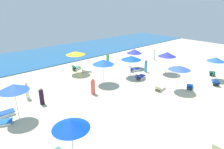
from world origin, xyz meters
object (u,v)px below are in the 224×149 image
Objects in this scene: lounge_chair_3_1 at (76,68)px; lounge_chair_7_1 at (160,87)px; umbrella_7 at (179,68)px; lounge_chair_8_0 at (4,113)px; umbrella_6 at (134,51)px; umbrella_8 at (14,87)px; beachgoer_1 at (154,55)px; umbrella_2 at (167,54)px; lounge_chair_8_1 at (0,122)px; beachgoer_2 at (27,91)px; umbrella_1 at (103,62)px; umbrella_4 at (71,124)px; umbrella_5 at (131,58)px; beachgoer_3 at (42,97)px; lounge_chair_7_0 at (190,86)px; beachgoer_4 at (93,87)px; umbrella_3 at (76,53)px; umbrella_0 at (216,59)px; lounge_chair_6_0 at (134,69)px; beachgoer_0 at (108,60)px; beachgoer_5 at (146,66)px; lounge_chair_0_0 at (212,73)px; lounge_chair_0_1 at (216,82)px; lounge_chair_5_0 at (140,77)px.

lounge_chair_3_1 is 10.97m from lounge_chair_7_1.
umbrella_7 is 15.20m from lounge_chair_8_0.
umbrella_6 is 15.41m from umbrella_8.
umbrella_2 is at bearing -107.34° from beachgoer_1.
beachgoer_2 is at bearing -23.80° from lounge_chair_8_1.
lounge_chair_8_0 is (-9.55, 0.13, -2.09)m from umbrella_1.
umbrella_5 reaches higher than umbrella_4.
beachgoer_1 reaches higher than beachgoer_2.
beachgoer_3 is (-17.98, -2.00, -0.05)m from beachgoer_1.
lounge_chair_3_1 is at bearing 131.35° from umbrella_2.
beachgoer_2 is (-12.69, 8.48, 0.49)m from lounge_chair_7_0.
umbrella_8 is at bearing 46.33° from lounge_chair_7_0.
umbrella_6 reaches higher than beachgoer_4.
umbrella_4 is at bearing 29.58° from beachgoer_3.
umbrella_4 is (-7.60, -11.65, -0.32)m from umbrella_3.
umbrella_0 is 17.70m from umbrella_4.
beachgoer_1 is at bearing 5.93° from umbrella_6.
umbrella_0 reaches higher than beachgoer_3.
umbrella_3 is 1.08× the size of umbrella_5.
lounge_chair_6_0 is at bearing -155.06° from lounge_chair_3_1.
beachgoer_0 is at bearing -16.96° from lounge_chair_7_0.
beachgoer_3 is at bearing 17.68° from beachgoer_5.
lounge_chair_8_0 is 20.97m from beachgoer_1.
beachgoer_4 is (-2.30, -1.26, -1.66)m from umbrella_1.
lounge_chair_0_0 is 16.35m from lounge_chair_3_1.
umbrella_2 is 0.98× the size of umbrella_3.
lounge_chair_0_1 is 15.96m from lounge_chair_3_1.
lounge_chair_7_0 is at bearing -101.22° from beachgoer_1.
umbrella_3 is 7.61m from beachgoer_2.
beachgoer_5 is (16.23, 0.34, 0.49)m from lounge_chair_8_1.
umbrella_3 is (-8.75, 12.60, 2.20)m from lounge_chair_0_1.
lounge_chair_7_0 is 0.97× the size of lounge_chair_7_1.
lounge_chair_7_1 is (2.80, -10.61, -0.02)m from lounge_chair_3_1.
beachgoer_4 is (-13.64, -3.26, -0.04)m from beachgoer_1.
lounge_chair_7_0 is 0.92× the size of lounge_chair_8_1.
lounge_chair_7_0 is at bearing -176.25° from lounge_chair_3_1.
lounge_chair_0_1 reaches higher than lounge_chair_7_1.
lounge_chair_8_0 is (-15.88, -1.36, -1.92)m from umbrella_6.
lounge_chair_8_0 is 0.87× the size of beachgoer_2.
lounge_chair_0_0 is at bearing -105.36° from lounge_chair_8_0.
umbrella_2 is 17.43m from lounge_chair_8_0.
umbrella_2 is 1.88× the size of lounge_chair_7_0.
umbrella_2 is at bearing -42.11° from umbrella_3.
beachgoer_2 is at bearing 152.29° from umbrella_0.
umbrella_0 is 8.22m from lounge_chair_5_0.
umbrella_8 is (-14.38, 5.62, 2.29)m from lounge_chair_7_0.
lounge_chair_6_0 is at bearing -8.56° from lounge_chair_0_1.
lounge_chair_7_1 is at bearing -57.64° from umbrella_1.
beachgoer_1 is at bearing -44.77° from lounge_chair_0_1.
lounge_chair_7_1 is at bearing -117.72° from beachgoer_1.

